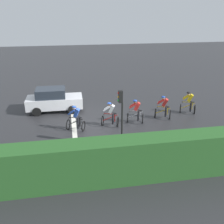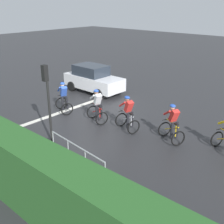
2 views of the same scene
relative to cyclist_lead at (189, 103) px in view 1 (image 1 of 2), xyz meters
The scene contains 13 objects.
ground_plane 7.28m from the cyclist_lead, 84.53° to the right, with size 80.00×80.00×0.00m, color #28282B.
sidewalk_kerb 7.77m from the cyclist_lead, 42.27° to the right, with size 2.80×25.16×0.12m, color #9E998E.
stone_wall_low 8.44m from the cyclist_lead, 38.15° to the right, with size 0.44×25.16×0.54m, color tan.
hedge_wall 8.67m from the cyclist_lead, 36.92° to the right, with size 1.10×25.16×2.04m, color #265623.
road_marking_stop_line 8.47m from the cyclist_lead, 85.30° to the right, with size 7.00×0.30×0.01m, color silver.
cyclist_lead is the anchor object (origin of this frame).
cyclist_second 2.23m from the cyclist_lead, 74.25° to the right, with size 1.08×1.27×1.66m.
cyclist_mid 4.36m from the cyclist_lead, 76.86° to the right, with size 0.96×1.23×1.66m.
cyclist_fourth 6.12m from the cyclist_lead, 78.75° to the right, with size 1.00×1.24×1.66m.
cyclist_trailing 8.39m from the cyclist_lead, 80.05° to the right, with size 1.04×1.26×1.66m.
car_white 10.00m from the cyclist_lead, 102.95° to the right, with size 1.93×4.12×1.76m.
traffic_light_near_crossing 7.36m from the cyclist_lead, 55.35° to the right, with size 0.21×0.31×3.34m.
pedestrian_railing_kerbside 5.95m from the cyclist_lead, 35.86° to the right, with size 0.36×3.06×1.03m.
Camera 1 is at (15.66, -1.37, 7.26)m, focal length 41.09 mm.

